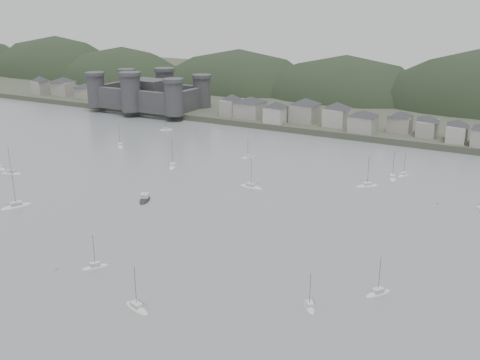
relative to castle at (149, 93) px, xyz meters
The scene contains 9 objects.
ground 216.45m from the castle, 56.28° to the right, with size 900.00×900.00×0.00m, color slate.
far_shore_land 166.61m from the castle, 43.83° to the left, with size 900.00×250.00×3.00m, color #383D2D.
forested_ridge 155.26m from the castle, 35.67° to the left, with size 851.55×103.94×102.57m.
castle is the anchor object (origin of this frame).
waterfront_town 170.64m from the castle, ahead, with size 451.48×28.46×12.92m.
sailboat_lead 116.38m from the castle, 31.38° to the right, with size 4.74×6.30×8.42m.
moored_fleet 168.28m from the castle, 45.03° to the right, with size 252.67×172.49×13.73m.
motor_launch_far 155.33m from the castle, 52.62° to the right, with size 6.62×9.23×4.07m.
mooring_buoys 171.14m from the castle, 46.71° to the right, with size 155.01×146.55×0.70m.
Camera 1 is at (87.10, -80.70, 63.61)m, focal length 42.06 mm.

